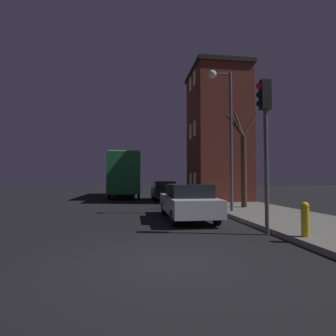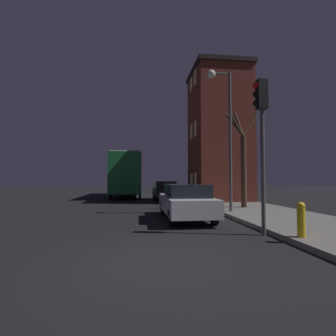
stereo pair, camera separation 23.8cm
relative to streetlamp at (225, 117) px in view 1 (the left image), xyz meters
name	(u,v)px [view 1 (the left image)]	position (x,y,z in m)	size (l,w,h in m)	color
ground_plane	(166,261)	(-3.61, -6.54, -4.59)	(120.00, 120.00, 0.00)	black
brick_building	(217,134)	(1.91, 6.82, 0.41)	(3.99, 4.75, 9.66)	brown
streetlamp	(225,117)	(0.00, 0.00, 0.00)	(1.17, 0.40, 6.66)	#4C4C4C
traffic_light	(265,124)	(-0.36, -4.46, -1.27)	(0.43, 0.24, 4.65)	#4C4C4C
bare_tree	(243,160)	(1.59, 1.64, -1.90)	(1.91, 0.98, 5.28)	#473323
bus	(125,172)	(-5.02, 13.34, -2.28)	(2.59, 9.98, 3.90)	#1E6B33
car_near_lane	(187,201)	(-2.07, -1.19, -3.84)	(1.76, 4.66, 1.44)	#B7BABF
car_mid_lane	(164,190)	(-1.88, 8.83, -3.82)	(1.75, 3.99, 1.48)	black
fire_hydrant	(305,218)	(0.18, -5.47, -3.96)	(0.21, 0.21, 0.91)	gold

